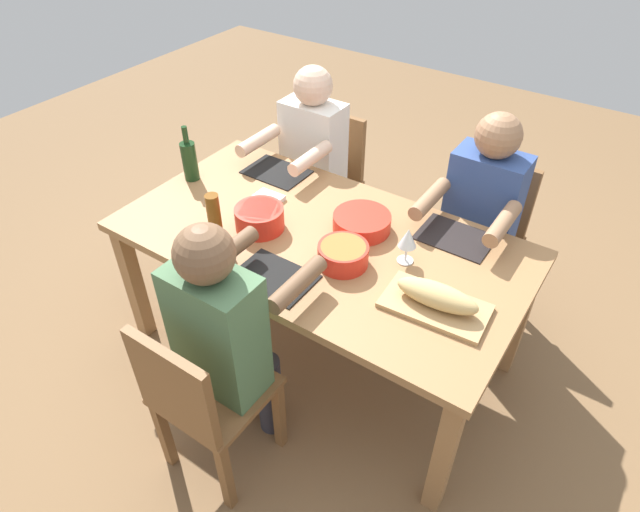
% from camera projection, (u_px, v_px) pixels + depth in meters
% --- Properties ---
extents(ground_plane, '(8.00, 8.00, 0.00)m').
position_uv_depth(ground_plane, '(320.00, 347.00, 2.90)').
color(ground_plane, brown).
extents(dining_table, '(1.82, 0.98, 0.74)m').
position_uv_depth(dining_table, '(320.00, 251.00, 2.48)').
color(dining_table, '#9E7044').
rests_on(dining_table, ground_plane).
extents(chair_near_center, '(0.40, 0.40, 0.85)m').
position_uv_depth(chair_near_center, '(200.00, 398.00, 2.07)').
color(chair_near_center, brown).
rests_on(chair_near_center, ground_plane).
extents(diner_near_center, '(0.41, 0.53, 1.20)m').
position_uv_depth(diner_near_center, '(226.00, 330.00, 2.05)').
color(diner_near_center, '#2D2D38').
rests_on(diner_near_center, ground_plane).
extents(chair_far_left, '(0.40, 0.40, 0.85)m').
position_uv_depth(chair_far_left, '(327.00, 175.00, 3.33)').
color(chair_far_left, brown).
rests_on(chair_far_left, ground_plane).
extents(diner_far_left, '(0.41, 0.53, 1.20)m').
position_uv_depth(diner_far_left, '(309.00, 156.00, 3.07)').
color(diner_far_left, '#2D2D38').
rests_on(diner_far_left, ground_plane).
extents(chair_far_right, '(0.40, 0.40, 0.85)m').
position_uv_depth(chair_far_right, '(484.00, 230.00, 2.89)').
color(chair_far_right, brown).
rests_on(chair_far_right, ground_plane).
extents(diner_far_right, '(0.41, 0.53, 1.20)m').
position_uv_depth(diner_far_right, '(478.00, 214.00, 2.64)').
color(diner_far_right, '#2D2D38').
rests_on(diner_far_right, ground_plane).
extents(serving_bowl_greens, '(0.22, 0.22, 0.11)m').
position_uv_depth(serving_bowl_greens, '(259.00, 217.00, 2.44)').
color(serving_bowl_greens, red).
rests_on(serving_bowl_greens, dining_table).
extents(serving_bowl_fruit, '(0.21, 0.21, 0.09)m').
position_uv_depth(serving_bowl_fruit, '(343.00, 254.00, 2.25)').
color(serving_bowl_fruit, red).
rests_on(serving_bowl_fruit, dining_table).
extents(serving_bowl_pasta, '(0.26, 0.26, 0.08)m').
position_uv_depth(serving_bowl_pasta, '(362.00, 221.00, 2.44)').
color(serving_bowl_pasta, red).
rests_on(serving_bowl_pasta, dining_table).
extents(cutting_board, '(0.41, 0.25, 0.02)m').
position_uv_depth(cutting_board, '(435.00, 306.00, 2.07)').
color(cutting_board, tan).
rests_on(cutting_board, dining_table).
extents(bread_loaf, '(0.33, 0.13, 0.09)m').
position_uv_depth(bread_loaf, '(437.00, 296.00, 2.04)').
color(bread_loaf, tan).
rests_on(bread_loaf, cutting_board).
extents(wine_bottle, '(0.08, 0.08, 0.29)m').
position_uv_depth(wine_bottle, '(189.00, 160.00, 2.74)').
color(wine_bottle, '#193819').
rests_on(wine_bottle, dining_table).
extents(beer_bottle, '(0.06, 0.06, 0.22)m').
position_uv_depth(beer_bottle, '(214.00, 217.00, 2.35)').
color(beer_bottle, brown).
rests_on(beer_bottle, dining_table).
extents(wine_glass, '(0.08, 0.08, 0.17)m').
position_uv_depth(wine_glass, '(408.00, 239.00, 2.22)').
color(wine_glass, silver).
rests_on(wine_glass, dining_table).
extents(placemat_near_center, '(0.32, 0.23, 0.01)m').
position_uv_depth(placemat_near_center, '(274.00, 277.00, 2.21)').
color(placemat_near_center, black).
rests_on(placemat_near_center, dining_table).
extents(placemat_far_left, '(0.32, 0.23, 0.01)m').
position_uv_depth(placemat_far_left, '(276.00, 172.00, 2.85)').
color(placemat_far_left, black).
rests_on(placemat_far_left, dining_table).
extents(placemat_far_right, '(0.32, 0.23, 0.01)m').
position_uv_depth(placemat_far_right, '(455.00, 237.00, 2.42)').
color(placemat_far_right, black).
rests_on(placemat_far_right, dining_table).
extents(napkin_stack, '(0.14, 0.14, 0.02)m').
position_uv_depth(napkin_stack, '(266.00, 200.00, 2.63)').
color(napkin_stack, white).
rests_on(napkin_stack, dining_table).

